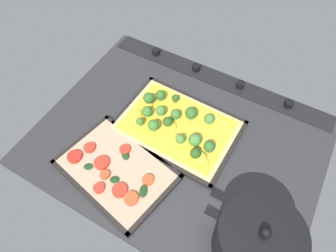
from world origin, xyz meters
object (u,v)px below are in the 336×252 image
baking_tray_back (116,170)px  veggie_pizza_back (115,170)px  broccoli_pizza (177,125)px  cooking_pot (256,241)px  baking_tray_front (177,127)px

baking_tray_back → veggie_pizza_back: size_ratio=1.09×
broccoli_pizza → cooking_pot: size_ratio=1.34×
baking_tray_back → cooking_pot: (-40.47, 1.11, 6.41)cm
baking_tray_front → veggie_pizza_back: size_ratio=1.15×
baking_tray_front → cooking_pot: cooking_pot is taller
broccoli_pizza → baking_tray_back: (8.01, 20.99, -1.78)cm
baking_tray_front → veggie_pizza_back: veggie_pizza_back is taller
veggie_pizza_back → cooking_pot: 41.00cm
baking_tray_front → baking_tray_back: 22.81cm
broccoli_pizza → veggie_pizza_back: (8.14, 21.35, -1.03)cm
broccoli_pizza → baking_tray_back: broccoli_pizza is taller
broccoli_pizza → baking_tray_back: bearing=69.1°
baking_tray_front → baking_tray_back: bearing=69.3°
baking_tray_back → veggie_pizza_back: (0.13, 0.37, 0.76)cm
baking_tray_back → veggie_pizza_back: 0.85cm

